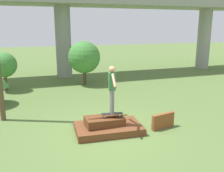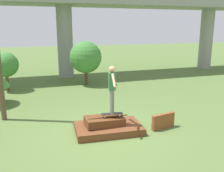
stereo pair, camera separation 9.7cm
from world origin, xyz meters
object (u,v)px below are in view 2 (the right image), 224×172
skateboard (112,114)px  tree_behind_left (6,65)px  skater (112,86)px  tree_mid_back (86,57)px

skateboard → tree_behind_left: 8.32m
skater → tree_behind_left: skater is taller
skater → tree_mid_back: 7.46m
skateboard → tree_mid_back: tree_mid_back is taller
skateboard → tree_mid_back: 7.54m
skater → tree_mid_back: (0.70, 7.43, 0.11)m
skateboard → tree_behind_left: size_ratio=0.34×
tree_behind_left → tree_mid_back: 4.64m
skateboard → skater: bearing=176.4°
skater → tree_mid_back: size_ratio=0.61×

